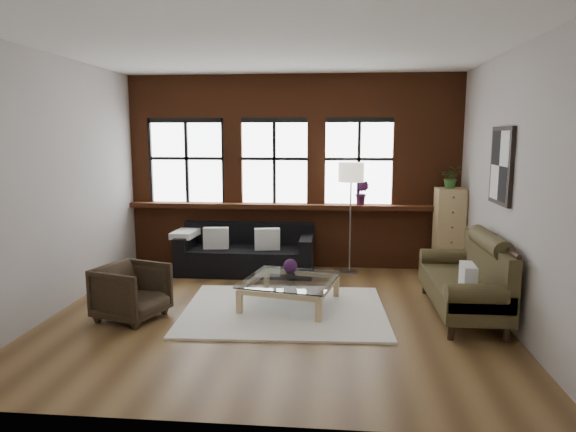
# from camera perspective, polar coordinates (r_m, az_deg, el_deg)

# --- Properties ---
(floor) EXTENTS (5.50, 5.50, 0.00)m
(floor) POSITION_cam_1_polar(r_m,az_deg,el_deg) (6.55, -1.39, -10.81)
(floor) COLOR brown
(floor) RESTS_ON ground
(ceiling) EXTENTS (5.50, 5.50, 0.00)m
(ceiling) POSITION_cam_1_polar(r_m,az_deg,el_deg) (6.24, -1.50, 18.05)
(ceiling) COLOR white
(ceiling) RESTS_ON ground
(wall_back) EXTENTS (5.50, 0.00, 5.50)m
(wall_back) POSITION_cam_1_polar(r_m,az_deg,el_deg) (8.67, 0.52, 4.90)
(wall_back) COLOR #AEA8A2
(wall_back) RESTS_ON ground
(wall_front) EXTENTS (5.50, 0.00, 5.50)m
(wall_front) POSITION_cam_1_polar(r_m,az_deg,el_deg) (3.74, -5.97, -0.55)
(wall_front) COLOR #AEA8A2
(wall_front) RESTS_ON ground
(wall_left) EXTENTS (0.00, 5.00, 5.00)m
(wall_left) POSITION_cam_1_polar(r_m,az_deg,el_deg) (7.07, -24.22, 3.19)
(wall_left) COLOR #AEA8A2
(wall_left) RESTS_ON ground
(wall_right) EXTENTS (0.00, 5.00, 5.00)m
(wall_right) POSITION_cam_1_polar(r_m,az_deg,el_deg) (6.47, 23.54, 2.77)
(wall_right) COLOR #AEA8A2
(wall_right) RESTS_ON ground
(brick_backwall) EXTENTS (5.50, 0.12, 3.20)m
(brick_backwall) POSITION_cam_1_polar(r_m,az_deg,el_deg) (8.61, 0.48, 4.88)
(brick_backwall) COLOR #5F2C16
(brick_backwall) RESTS_ON floor
(sill_ledge) EXTENTS (5.50, 0.30, 0.08)m
(sill_ledge) POSITION_cam_1_polar(r_m,az_deg,el_deg) (8.58, 0.43, 1.10)
(sill_ledge) COLOR #5F2C16
(sill_ledge) RESTS_ON brick_backwall
(window_left) EXTENTS (1.38, 0.10, 1.50)m
(window_left) POSITION_cam_1_polar(r_m,az_deg,el_deg) (8.95, -11.14, 5.82)
(window_left) COLOR black
(window_left) RESTS_ON brick_backwall
(window_mid) EXTENTS (1.38, 0.10, 1.50)m
(window_mid) POSITION_cam_1_polar(r_m,az_deg,el_deg) (8.64, -1.50, 5.88)
(window_mid) COLOR black
(window_mid) RESTS_ON brick_backwall
(window_right) EXTENTS (1.38, 0.10, 1.50)m
(window_right) POSITION_cam_1_polar(r_m,az_deg,el_deg) (8.59, 7.86, 5.78)
(window_right) COLOR black
(window_right) RESTS_ON brick_backwall
(wall_poster) EXTENTS (0.05, 0.74, 0.94)m
(wall_poster) POSITION_cam_1_polar(r_m,az_deg,el_deg) (6.73, 22.65, 5.17)
(wall_poster) COLOR black
(wall_poster) RESTS_ON wall_right
(shag_rug) EXTENTS (2.62, 2.10, 0.03)m
(shag_rug) POSITION_cam_1_polar(r_m,az_deg,el_deg) (6.62, -0.41, -10.44)
(shag_rug) COLOR silver
(shag_rug) RESTS_ON floor
(dark_sofa) EXTENTS (2.17, 0.88, 0.79)m
(dark_sofa) POSITION_cam_1_polar(r_m,az_deg,el_deg) (8.35, -4.70, -3.67)
(dark_sofa) COLOR black
(dark_sofa) RESTS_ON floor
(pillow_a) EXTENTS (0.41, 0.19, 0.34)m
(pillow_a) POSITION_cam_1_polar(r_m,az_deg,el_deg) (8.31, -8.00, -2.44)
(pillow_a) COLOR silver
(pillow_a) RESTS_ON dark_sofa
(pillow_b) EXTENTS (0.42, 0.21, 0.34)m
(pillow_b) POSITION_cam_1_polar(r_m,az_deg,el_deg) (8.16, -2.33, -2.57)
(pillow_b) COLOR silver
(pillow_b) RESTS_ON dark_sofa
(vintage_settee) EXTENTS (0.86, 1.93, 1.03)m
(vintage_settee) POSITION_cam_1_polar(r_m,az_deg,el_deg) (6.73, 18.78, -6.17)
(vintage_settee) COLOR #3F371D
(vintage_settee) RESTS_ON floor
(pillow_settee) EXTENTS (0.16, 0.39, 0.34)m
(pillow_settee) POSITION_cam_1_polar(r_m,az_deg,el_deg) (6.13, 19.36, -6.64)
(pillow_settee) COLOR silver
(pillow_settee) RESTS_ON vintage_settee
(armchair) EXTENTS (0.92, 0.90, 0.67)m
(armchair) POSITION_cam_1_polar(r_m,az_deg,el_deg) (6.57, -16.98, -8.06)
(armchair) COLOR black
(armchair) RESTS_ON floor
(coffee_table) EXTENTS (1.34, 1.34, 0.38)m
(coffee_table) POSITION_cam_1_polar(r_m,az_deg,el_deg) (6.76, 0.25, -8.54)
(coffee_table) COLOR tan
(coffee_table) RESTS_ON shag_rug
(vase) EXTENTS (0.16, 0.16, 0.14)m
(vase) POSITION_cam_1_polar(r_m,az_deg,el_deg) (6.69, 0.26, -6.45)
(vase) COLOR #B2B2B2
(vase) RESTS_ON coffee_table
(flowers) EXTENTS (0.18, 0.18, 0.18)m
(flowers) POSITION_cam_1_polar(r_m,az_deg,el_deg) (6.67, 0.26, -5.58)
(flowers) COLOR #401847
(flowers) RESTS_ON vase
(drawer_chest) EXTENTS (0.43, 0.43, 1.40)m
(drawer_chest) POSITION_cam_1_polar(r_m,az_deg,el_deg) (8.50, 17.41, -1.73)
(drawer_chest) COLOR tan
(drawer_chest) RESTS_ON floor
(potted_plant_top) EXTENTS (0.36, 0.33, 0.34)m
(potted_plant_top) POSITION_cam_1_polar(r_m,az_deg,el_deg) (8.39, 17.69, 4.12)
(potted_plant_top) COLOR #2D5923
(potted_plant_top) RESTS_ON drawer_chest
(floor_lamp) EXTENTS (0.40, 0.40, 1.94)m
(floor_lamp) POSITION_cam_1_polar(r_m,az_deg,el_deg) (8.24, 6.95, 0.21)
(floor_lamp) COLOR #A5A5A8
(floor_lamp) RESTS_ON floor
(sill_plant) EXTENTS (0.27, 0.25, 0.40)m
(sill_plant) POSITION_cam_1_polar(r_m,az_deg,el_deg) (8.50, 8.23, 2.57)
(sill_plant) COLOR #401847
(sill_plant) RESTS_ON sill_ledge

